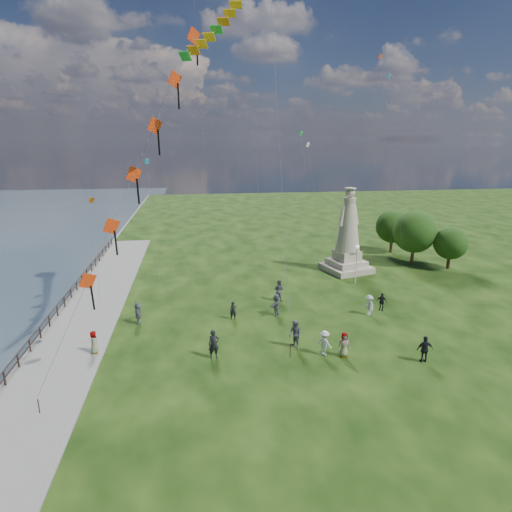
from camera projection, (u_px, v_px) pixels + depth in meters
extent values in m
cube|color=slate|center=(48.00, 330.00, 32.01)|extent=(0.30, 160.00, 0.60)
cube|color=slate|center=(75.00, 337.00, 30.38)|extent=(5.00, 60.00, 0.10)
cylinder|color=black|center=(4.00, 379.00, 24.21)|extent=(0.11, 0.11, 1.00)
cylinder|color=black|center=(18.00, 361.00, 26.12)|extent=(0.11, 0.11, 1.00)
cylinder|color=black|center=(30.00, 346.00, 28.03)|extent=(0.11, 0.11, 1.00)
cylinder|color=black|center=(40.00, 333.00, 29.94)|extent=(0.11, 0.11, 1.00)
cylinder|color=black|center=(49.00, 321.00, 31.85)|extent=(0.11, 0.11, 1.00)
cylinder|color=black|center=(57.00, 311.00, 33.76)|extent=(0.11, 0.11, 1.00)
cylinder|color=black|center=(65.00, 302.00, 35.67)|extent=(0.11, 0.11, 1.00)
cylinder|color=black|center=(71.00, 294.00, 37.58)|extent=(0.11, 0.11, 1.00)
cylinder|color=black|center=(77.00, 286.00, 39.49)|extent=(0.11, 0.11, 1.00)
cylinder|color=black|center=(82.00, 279.00, 41.40)|extent=(0.11, 0.11, 1.00)
cylinder|color=black|center=(87.00, 273.00, 43.31)|extent=(0.11, 0.11, 1.00)
cylinder|color=black|center=(91.00, 268.00, 45.21)|extent=(0.11, 0.11, 1.00)
cylinder|color=black|center=(95.00, 262.00, 47.12)|extent=(0.11, 0.11, 1.00)
cylinder|color=black|center=(99.00, 258.00, 49.03)|extent=(0.11, 0.11, 1.00)
cylinder|color=black|center=(103.00, 253.00, 50.94)|extent=(0.11, 0.11, 1.00)
cylinder|color=black|center=(106.00, 249.00, 52.85)|extent=(0.11, 0.11, 1.00)
cylinder|color=black|center=(109.00, 245.00, 54.76)|extent=(0.11, 0.11, 1.00)
cylinder|color=black|center=(112.00, 242.00, 56.67)|extent=(0.11, 0.11, 1.00)
cube|color=black|center=(49.00, 315.00, 31.72)|extent=(0.06, 52.00, 0.06)
cube|color=black|center=(49.00, 321.00, 31.84)|extent=(0.06, 52.00, 0.06)
cube|color=#C6AE95|center=(346.00, 268.00, 45.69)|extent=(5.38, 5.38, 0.62)
cube|color=#C6AE95|center=(346.00, 263.00, 45.52)|extent=(4.10, 4.10, 0.62)
cube|color=#C6AE95|center=(347.00, 255.00, 45.30)|extent=(2.82, 2.82, 1.04)
cylinder|color=#C6AE95|center=(350.00, 200.00, 43.75)|extent=(1.54, 1.54, 0.41)
sphere|color=#C6AE95|center=(350.00, 193.00, 43.58)|extent=(0.95, 0.95, 0.95)
cylinder|color=#C6AE95|center=(351.00, 188.00, 43.45)|extent=(1.14, 1.14, 0.10)
cylinder|color=silver|center=(356.00, 266.00, 41.29)|extent=(0.11, 0.11, 3.61)
sphere|color=white|center=(357.00, 247.00, 40.79)|extent=(0.36, 0.36, 0.36)
cylinder|color=#382314|center=(412.00, 255.00, 47.79)|extent=(0.36, 0.36, 2.32)
sphere|color=#1A370F|center=(415.00, 232.00, 47.10)|extent=(4.64, 4.64, 4.64)
cylinder|color=#382314|center=(448.00, 261.00, 46.33)|extent=(0.36, 0.36, 1.76)
sphere|color=#1A370F|center=(451.00, 243.00, 45.81)|extent=(3.52, 3.52, 3.52)
cylinder|color=#382314|center=(391.00, 244.00, 53.02)|extent=(0.36, 0.36, 2.03)
sphere|color=#1A370F|center=(393.00, 226.00, 52.42)|extent=(4.06, 4.06, 4.06)
imported|color=black|center=(214.00, 344.00, 27.29)|extent=(0.77, 0.57, 1.93)
imported|color=#595960|center=(295.00, 334.00, 28.66)|extent=(0.91, 1.10, 1.95)
imported|color=silver|center=(325.00, 343.00, 27.76)|extent=(1.12, 1.19, 1.68)
imported|color=black|center=(425.00, 349.00, 26.83)|extent=(1.07, 0.60, 1.76)
imported|color=#595960|center=(344.00, 345.00, 27.54)|extent=(0.82, 0.51, 1.65)
imported|color=#595960|center=(138.00, 313.00, 32.50)|extent=(0.80, 1.64, 1.72)
imported|color=black|center=(233.00, 311.00, 33.28)|extent=(0.56, 0.40, 1.45)
imported|color=#595960|center=(279.00, 290.00, 37.12)|extent=(1.09, 1.00, 1.91)
imported|color=silver|center=(369.00, 305.00, 34.10)|extent=(0.76, 1.17, 1.67)
imported|color=black|center=(382.00, 302.00, 35.13)|extent=(0.96, 0.84, 1.46)
imported|color=#595960|center=(94.00, 343.00, 27.83)|extent=(0.55, 0.80, 1.54)
imported|color=#595960|center=(276.00, 305.00, 33.99)|extent=(1.49, 1.78, 1.79)
cylinder|color=black|center=(39.00, 407.00, 21.75)|extent=(0.06, 0.06, 0.90)
cube|color=#F43A0E|center=(88.00, 281.00, 22.96)|extent=(0.87, 0.64, 1.03)
cube|color=black|center=(93.00, 298.00, 23.14)|extent=(0.10, 0.28, 1.48)
cube|color=#F43A0E|center=(111.00, 226.00, 23.66)|extent=(0.87, 0.64, 1.03)
cube|color=black|center=(116.00, 243.00, 23.84)|extent=(0.10, 0.28, 1.48)
cube|color=#F43A0E|center=(134.00, 175.00, 24.35)|extent=(0.87, 0.64, 1.03)
cube|color=black|center=(138.00, 191.00, 24.53)|extent=(0.10, 0.28, 1.48)
cube|color=#F43A0E|center=(155.00, 126.00, 25.05)|extent=(0.87, 0.64, 1.03)
cube|color=black|center=(159.00, 143.00, 25.23)|extent=(0.10, 0.28, 1.48)
cube|color=#F43A0E|center=(175.00, 80.00, 25.74)|extent=(0.87, 0.64, 1.03)
cube|color=black|center=(178.00, 96.00, 25.92)|extent=(0.10, 0.28, 1.48)
cube|color=#F43A0E|center=(194.00, 36.00, 26.44)|extent=(0.87, 0.64, 1.03)
cube|color=black|center=(197.00, 52.00, 26.62)|extent=(0.10, 0.28, 1.48)
cylinder|color=black|center=(290.00, 351.00, 27.52)|extent=(0.06, 0.06, 0.90)
cube|color=gold|center=(236.00, 5.00, 20.99)|extent=(0.69, 0.69, 0.23)
cube|color=gold|center=(230.00, 13.00, 20.64)|extent=(0.68, 0.69, 0.24)
cube|color=orange|center=(223.00, 22.00, 20.28)|extent=(0.67, 0.69, 0.26)
cube|color=green|center=(216.00, 30.00, 19.92)|extent=(0.66, 0.69, 0.27)
cube|color=gold|center=(209.00, 37.00, 19.55)|extent=(0.65, 0.68, 0.28)
cube|color=gold|center=(201.00, 44.00, 19.17)|extent=(0.63, 0.68, 0.29)
cube|color=orange|center=(193.00, 50.00, 18.79)|extent=(0.61, 0.67, 0.30)
cube|color=green|center=(185.00, 56.00, 18.40)|extent=(0.60, 0.66, 0.31)
cube|color=teal|center=(147.00, 161.00, 39.99)|extent=(0.51, 0.39, 0.57)
cylinder|color=#595959|center=(154.00, 227.00, 39.20)|extent=(1.02, 5.02, 11.59)
cube|color=silver|center=(308.00, 145.00, 43.12)|extent=(0.51, 0.39, 0.57)
cylinder|color=#595959|center=(317.00, 213.00, 42.52)|extent=(1.02, 5.02, 13.05)
cube|color=#F43A0E|center=(380.00, 57.00, 43.36)|extent=(0.51, 0.39, 0.57)
cylinder|color=#595959|center=(387.00, 167.00, 43.90)|extent=(1.02, 5.02, 21.67)
cylinder|color=#595959|center=(203.00, 135.00, 45.78)|extent=(1.02, 5.02, 28.12)
cube|color=green|center=(301.00, 133.00, 49.07)|extent=(0.51, 0.39, 0.57)
cylinder|color=#595959|center=(309.00, 198.00, 48.63)|extent=(1.02, 5.02, 14.22)
cube|color=orange|center=(92.00, 200.00, 38.92)|extent=(0.51, 0.39, 0.57)
cylinder|color=#595959|center=(96.00, 250.00, 37.68)|extent=(1.02, 5.01, 8.22)
cylinder|color=#595959|center=(254.00, 111.00, 41.57)|extent=(1.02, 5.02, 32.52)
cube|color=teal|center=(389.00, 76.00, 41.72)|extent=(0.51, 0.39, 0.57)
cylinder|color=#595959|center=(397.00, 179.00, 41.98)|extent=(1.02, 5.02, 19.56)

